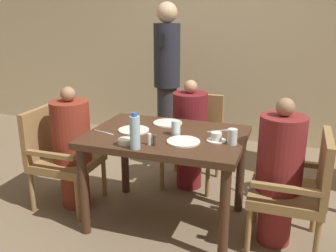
{
  "coord_description": "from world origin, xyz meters",
  "views": [
    {
      "loc": [
        0.88,
        -2.53,
        1.66
      ],
      "look_at": [
        0.0,
        0.04,
        0.8
      ],
      "focal_mm": 40.0,
      "sensor_mm": 36.0,
      "label": 1
    }
  ],
  "objects_px": {
    "plate_dessert_center": "(183,141)",
    "teacup_with_saucer": "(216,137)",
    "diner_in_left_chair": "(72,147)",
    "diner_in_far_chair": "(190,134)",
    "standing_host": "(167,76)",
    "glass_tall_near": "(232,137)",
    "chair_left_side": "(59,153)",
    "chair_right_side": "(298,186)",
    "plate_main_left": "(168,123)",
    "bowl_small": "(125,141)",
    "water_bottle": "(135,132)",
    "glass_tall_mid": "(176,128)",
    "plate_main_right": "(134,130)",
    "chair_far_side": "(193,136)",
    "diner_in_right_chair": "(279,172)"
  },
  "relations": [
    {
      "from": "standing_host",
      "to": "glass_tall_mid",
      "type": "height_order",
      "value": "standing_host"
    },
    {
      "from": "plate_main_right",
      "to": "glass_tall_mid",
      "type": "height_order",
      "value": "glass_tall_mid"
    },
    {
      "from": "diner_in_left_chair",
      "to": "chair_far_side",
      "type": "height_order",
      "value": "diner_in_left_chair"
    },
    {
      "from": "chair_left_side",
      "to": "glass_tall_mid",
      "type": "xyz_separation_m",
      "value": [
        1.06,
        0.0,
        0.34
      ]
    },
    {
      "from": "glass_tall_mid",
      "to": "chair_far_side",
      "type": "bearing_deg",
      "value": 95.44
    },
    {
      "from": "bowl_small",
      "to": "glass_tall_mid",
      "type": "bearing_deg",
      "value": 48.45
    },
    {
      "from": "plate_main_left",
      "to": "plate_main_right",
      "type": "height_order",
      "value": "same"
    },
    {
      "from": "plate_dessert_center",
      "to": "diner_in_right_chair",
      "type": "bearing_deg",
      "value": 11.62
    },
    {
      "from": "diner_in_left_chair",
      "to": "chair_far_side",
      "type": "relative_size",
      "value": 1.23
    },
    {
      "from": "plate_dessert_center",
      "to": "standing_host",
      "type": "bearing_deg",
      "value": 113.06
    },
    {
      "from": "plate_dessert_center",
      "to": "glass_tall_mid",
      "type": "relative_size",
      "value": 2.13
    },
    {
      "from": "plate_dessert_center",
      "to": "glass_tall_near",
      "type": "relative_size",
      "value": 2.13
    },
    {
      "from": "diner_in_right_chair",
      "to": "chair_left_side",
      "type": "bearing_deg",
      "value": 180.0
    },
    {
      "from": "standing_host",
      "to": "glass_tall_near",
      "type": "bearing_deg",
      "value": -56.05
    },
    {
      "from": "chair_left_side",
      "to": "chair_far_side",
      "type": "height_order",
      "value": "same"
    },
    {
      "from": "chair_left_side",
      "to": "bowl_small",
      "type": "relative_size",
      "value": 8.16
    },
    {
      "from": "diner_in_far_chair",
      "to": "bowl_small",
      "type": "bearing_deg",
      "value": -101.36
    },
    {
      "from": "diner_in_far_chair",
      "to": "glass_tall_mid",
      "type": "height_order",
      "value": "diner_in_far_chair"
    },
    {
      "from": "chair_left_side",
      "to": "chair_right_side",
      "type": "distance_m",
      "value": 1.96
    },
    {
      "from": "diner_in_right_chair",
      "to": "water_bottle",
      "type": "relative_size",
      "value": 4.31
    },
    {
      "from": "plate_dessert_center",
      "to": "teacup_with_saucer",
      "type": "xyz_separation_m",
      "value": [
        0.21,
        0.1,
        0.02
      ]
    },
    {
      "from": "plate_dessert_center",
      "to": "chair_left_side",
      "type": "bearing_deg",
      "value": 173.26
    },
    {
      "from": "diner_in_far_chair",
      "to": "water_bottle",
      "type": "xyz_separation_m",
      "value": [
        -0.1,
        -1.03,
        0.33
      ]
    },
    {
      "from": "chair_left_side",
      "to": "glass_tall_mid",
      "type": "height_order",
      "value": "glass_tall_mid"
    },
    {
      "from": "plate_dessert_center",
      "to": "water_bottle",
      "type": "distance_m",
      "value": 0.37
    },
    {
      "from": "diner_in_right_chair",
      "to": "bowl_small",
      "type": "xyz_separation_m",
      "value": [
        -1.04,
        -0.31,
        0.21
      ]
    },
    {
      "from": "diner_in_left_chair",
      "to": "diner_in_far_chair",
      "type": "xyz_separation_m",
      "value": [
        0.84,
        0.67,
        -0.01
      ]
    },
    {
      "from": "bowl_small",
      "to": "water_bottle",
      "type": "bearing_deg",
      "value": -28.8
    },
    {
      "from": "plate_main_left",
      "to": "glass_tall_near",
      "type": "xyz_separation_m",
      "value": [
        0.59,
        -0.31,
        0.05
      ]
    },
    {
      "from": "diner_in_far_chair",
      "to": "diner_in_right_chair",
      "type": "bearing_deg",
      "value": -38.52
    },
    {
      "from": "glass_tall_mid",
      "to": "chair_right_side",
      "type": "bearing_deg",
      "value": -0.05
    },
    {
      "from": "chair_far_side",
      "to": "plate_main_right",
      "type": "relative_size",
      "value": 3.59
    },
    {
      "from": "diner_in_right_chair",
      "to": "glass_tall_near",
      "type": "xyz_separation_m",
      "value": [
        -0.33,
        -0.06,
        0.24
      ]
    },
    {
      "from": "bowl_small",
      "to": "chair_far_side",
      "type": "bearing_deg",
      "value": 80.01
    },
    {
      "from": "plate_dessert_center",
      "to": "teacup_with_saucer",
      "type": "bearing_deg",
      "value": 25.88
    },
    {
      "from": "diner_in_right_chair",
      "to": "bowl_small",
      "type": "distance_m",
      "value": 1.1
    },
    {
      "from": "diner_in_right_chair",
      "to": "plate_main_right",
      "type": "xyz_separation_m",
      "value": [
        -1.1,
        -0.01,
        0.19
      ]
    },
    {
      "from": "bowl_small",
      "to": "plate_dessert_center",
      "type": "bearing_deg",
      "value": 24.53
    },
    {
      "from": "diner_in_left_chair",
      "to": "standing_host",
      "type": "bearing_deg",
      "value": 75.63
    },
    {
      "from": "chair_far_side",
      "to": "bowl_small",
      "type": "relative_size",
      "value": 8.16
    },
    {
      "from": "plate_main_left",
      "to": "bowl_small",
      "type": "bearing_deg",
      "value": -102.28
    },
    {
      "from": "bowl_small",
      "to": "plate_main_right",
      "type": "bearing_deg",
      "value": 102.79
    },
    {
      "from": "plate_dessert_center",
      "to": "teacup_with_saucer",
      "type": "relative_size",
      "value": 1.71
    },
    {
      "from": "plate_main_right",
      "to": "diner_in_left_chair",
      "type": "bearing_deg",
      "value": 178.82
    },
    {
      "from": "teacup_with_saucer",
      "to": "glass_tall_mid",
      "type": "height_order",
      "value": "glass_tall_mid"
    },
    {
      "from": "chair_left_side",
      "to": "teacup_with_saucer",
      "type": "xyz_separation_m",
      "value": [
        1.37,
        -0.03,
        0.31
      ]
    },
    {
      "from": "chair_far_side",
      "to": "plate_main_left",
      "type": "distance_m",
      "value": 0.63
    },
    {
      "from": "plate_main_left",
      "to": "plate_main_right",
      "type": "xyz_separation_m",
      "value": [
        -0.19,
        -0.26,
        0.0
      ]
    },
    {
      "from": "standing_host",
      "to": "teacup_with_saucer",
      "type": "xyz_separation_m",
      "value": [
        0.87,
        -1.44,
        -0.15
      ]
    },
    {
      "from": "diner_in_far_chair",
      "to": "plate_dessert_center",
      "type": "bearing_deg",
      "value": -77.61
    }
  ]
}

